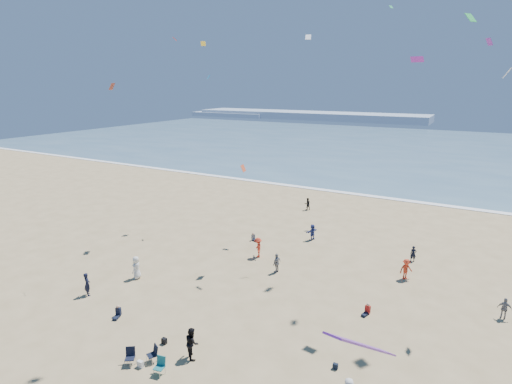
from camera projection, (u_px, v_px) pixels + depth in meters
The scene contains 11 objects.
ocean at pixel (418, 149), 99.52m from camera, with size 220.00×100.00×0.06m, color #476B84.
surf_line at pixel (369, 196), 57.31m from camera, with size 220.00×1.20×0.08m, color white.
headland_far at pixel (307, 115), 190.61m from camera, with size 110.00×20.00×3.20m, color #7A8EA8.
headland_near at pixel (231, 114), 205.34m from camera, with size 40.00×14.00×2.00m, color #7A8EA8.
standing_flyers at pixel (315, 295), 28.46m from camera, with size 34.16×39.27×1.93m.
seated_group at pixel (245, 344), 23.89m from camera, with size 17.34×30.79×0.84m.
chair_cluster at pixel (147, 359), 22.42m from camera, with size 2.77×1.62×1.00m.
white_tote at pixel (140, 364), 22.48m from camera, with size 0.35×0.20×0.40m, color silver.
black_backpack at pixel (164, 341), 24.52m from camera, with size 0.30×0.22×0.38m, color black.
navy_bag at pixel (335, 366), 22.35m from camera, with size 0.28×0.18×0.34m, color black.
kites_aloft at pixel (428, 95), 22.14m from camera, with size 38.42×45.00×30.95m.
Camera 1 is at (12.66, -11.15, 15.39)m, focal length 28.00 mm.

